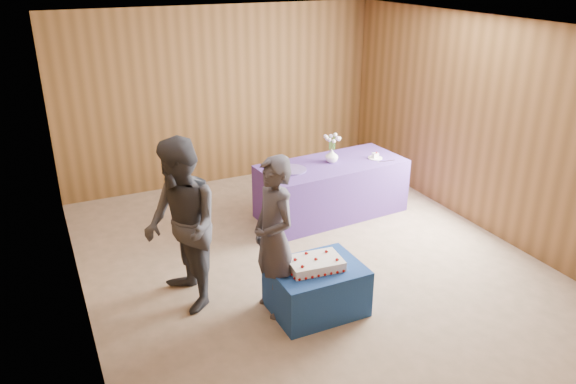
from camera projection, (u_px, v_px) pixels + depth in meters
ground at (310, 263)px, 6.62m from camera, size 6.00×6.00×0.00m
room_shell at (312, 114)px, 5.92m from camera, size 5.04×6.04×2.72m
cake_table at (316, 288)px, 5.65m from camera, size 0.90×0.70×0.50m
serving_table at (331, 189)px, 7.75m from camera, size 2.06×1.05×0.75m
sheet_cake at (315, 263)px, 5.52m from camera, size 0.58×0.42×0.13m
vase at (332, 156)px, 7.60m from camera, size 0.24×0.24×0.18m
flower_spray at (332, 138)px, 7.51m from camera, size 0.24×0.23×0.18m
platter at (291, 170)px, 7.33m from camera, size 0.52×0.52×0.02m
plate at (375, 158)px, 7.78m from camera, size 0.23×0.23×0.01m
cake_slice at (375, 155)px, 7.76m from camera, size 0.08×0.07×0.09m
knife at (386, 161)px, 7.67m from camera, size 0.26×0.05×0.00m
guest_left at (274, 237)px, 5.43m from camera, size 0.43×0.62×1.65m
guest_right at (182, 226)px, 5.51m from camera, size 0.74×0.92×1.78m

